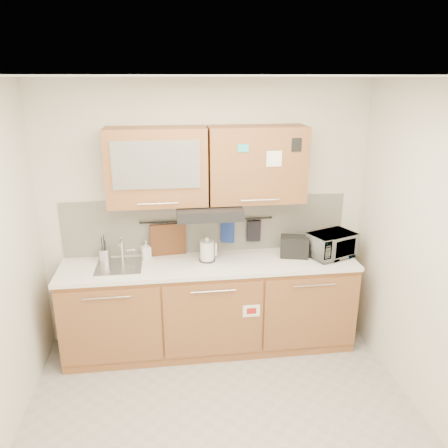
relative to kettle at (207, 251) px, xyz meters
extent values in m
plane|color=#9E9993|center=(0.02, -1.24, -1.01)|extent=(3.20, 3.20, 0.00)
plane|color=white|center=(0.02, -1.24, 1.59)|extent=(3.20, 3.20, 0.00)
plane|color=silver|center=(0.02, 0.26, 0.29)|extent=(3.20, 0.00, 3.20)
plane|color=silver|center=(1.62, -1.24, 0.29)|extent=(0.00, 3.00, 3.00)
cube|color=#9C5D37|center=(0.02, -0.04, -0.57)|extent=(2.80, 0.60, 0.88)
cube|color=black|center=(0.02, -0.04, -0.96)|extent=(2.80, 0.54, 0.10)
cube|color=#A06239|center=(-0.91, -0.35, -0.54)|extent=(0.91, 0.02, 0.74)
cylinder|color=silver|center=(-0.91, -0.38, -0.23)|extent=(0.41, 0.01, 0.01)
cube|color=#A06239|center=(0.02, -0.35, -0.54)|extent=(0.91, 0.02, 0.74)
cylinder|color=silver|center=(0.02, -0.38, -0.23)|extent=(0.41, 0.01, 0.01)
cube|color=#A06239|center=(0.95, -0.35, -0.54)|extent=(0.91, 0.02, 0.74)
cylinder|color=silver|center=(0.95, -0.38, -0.23)|extent=(0.41, 0.01, 0.01)
cube|color=white|center=(0.02, -0.05, -0.11)|extent=(2.82, 0.62, 0.04)
cube|color=silver|center=(0.02, 0.25, 0.19)|extent=(2.80, 0.02, 0.56)
cube|color=#9C5D37|center=(-0.44, 0.09, 0.82)|extent=(0.90, 0.35, 0.70)
cube|color=silver|center=(-0.44, -0.10, 0.87)|extent=(0.76, 0.02, 0.42)
cube|color=#A06239|center=(0.48, 0.09, 0.82)|extent=(0.90, 0.35, 0.70)
cube|color=white|center=(0.60, -0.10, 0.90)|extent=(0.14, 0.00, 0.14)
cube|color=black|center=(0.02, 0.01, 0.41)|extent=(0.60, 0.46, 0.10)
cube|color=silver|center=(-0.83, -0.04, -0.10)|extent=(0.42, 0.40, 0.03)
cylinder|color=silver|center=(-0.81, 0.12, 0.03)|extent=(0.03, 0.03, 0.24)
cylinder|color=silver|center=(-0.81, 0.04, 0.13)|extent=(0.02, 0.18, 0.02)
cylinder|color=black|center=(0.02, 0.21, 0.25)|extent=(1.30, 0.02, 0.02)
cylinder|color=#B0AFB4|center=(-0.97, 0.09, -0.03)|extent=(0.12, 0.12, 0.14)
cylinder|color=black|center=(-0.99, 0.10, 0.03)|extent=(0.01, 0.01, 0.25)
cylinder|color=black|center=(-0.96, 0.08, 0.02)|extent=(0.01, 0.01, 0.23)
cylinder|color=black|center=(-0.97, 0.11, 0.04)|extent=(0.01, 0.01, 0.27)
cylinder|color=black|center=(-0.98, 0.07, 0.00)|extent=(0.01, 0.01, 0.20)
cylinder|color=silver|center=(0.00, 0.00, 0.01)|extent=(0.16, 0.16, 0.20)
sphere|color=silver|center=(0.00, 0.00, 0.12)|extent=(0.05, 0.05, 0.05)
cube|color=silver|center=(0.08, 0.02, 0.01)|extent=(0.02, 0.03, 0.13)
cylinder|color=black|center=(0.00, 0.00, -0.09)|extent=(0.15, 0.15, 0.01)
cube|color=black|center=(0.86, -0.01, 0.01)|extent=(0.30, 0.23, 0.21)
cube|color=black|center=(0.81, 0.01, 0.10)|extent=(0.10, 0.13, 0.01)
cube|color=black|center=(0.90, -0.02, 0.10)|extent=(0.10, 0.13, 0.01)
imported|color=#999999|center=(1.22, -0.05, 0.03)|extent=(0.51, 0.44, 0.24)
imported|color=#999999|center=(-0.58, 0.13, 0.00)|extent=(0.10, 0.10, 0.18)
cube|color=brown|center=(-0.37, 0.20, 0.01)|extent=(0.35, 0.06, 0.43)
cube|color=navy|center=(0.22, 0.20, 0.12)|extent=(0.13, 0.07, 0.22)
cube|color=black|center=(0.49, 0.20, 0.12)|extent=(0.14, 0.05, 0.21)
cube|color=red|center=(0.50, 0.20, 0.15)|extent=(0.13, 0.03, 0.16)
camera|label=1|loc=(-0.34, -3.86, 1.58)|focal=35.00mm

